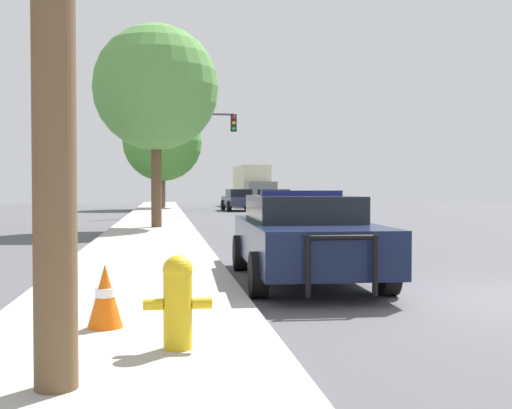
{
  "coord_description": "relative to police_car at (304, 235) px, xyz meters",
  "views": [
    {
      "loc": [
        -4.7,
        -8.28,
        1.58
      ],
      "look_at": [
        -0.64,
        19.91,
        0.8
      ],
      "focal_mm": 45.0,
      "sensor_mm": 36.0,
      "label": 1
    }
  ],
  "objects": [
    {
      "name": "sidewalk_left",
      "position": [
        -2.72,
        -2.24,
        -0.7
      ],
      "size": [
        3.0,
        110.0,
        0.13
      ],
      "color": "#ADA89E",
      "rests_on": "ground_plane"
    },
    {
      "name": "car_background_distant",
      "position": [
        2.57,
        31.75,
        -0.0
      ],
      "size": [
        2.05,
        4.27,
        1.44
      ],
      "rotation": [
        0.0,
        0.0,
        0.06
      ],
      "color": "#333856",
      "rests_on": "ground_plane"
    },
    {
      "name": "box_truck",
      "position": [
        4.91,
        41.57,
        0.99
      ],
      "size": [
        2.72,
        7.9,
        3.35
      ],
      "rotation": [
        0.0,
        0.0,
        3.19
      ],
      "color": "slate",
      "rests_on": "ground_plane"
    },
    {
      "name": "car_background_oncoming",
      "position": [
        4.14,
        26.87,
        -0.0
      ],
      "size": [
        2.08,
        4.09,
        1.45
      ],
      "rotation": [
        0.0,
        0.0,
        3.16
      ],
      "color": "slate",
      "rests_on": "ground_plane"
    },
    {
      "name": "tree_sidewalk_mid",
      "position": [
        -2.59,
        13.01,
        4.39
      ],
      "size": [
        4.54,
        4.54,
        7.31
      ],
      "color": "brown",
      "rests_on": "sidewalk_left"
    },
    {
      "name": "tree_sidewalk_far",
      "position": [
        -2.4,
        35.17,
        4.01
      ],
      "size": [
        5.56,
        5.56,
        7.43
      ],
      "color": "brown",
      "rests_on": "sidewalk_left"
    },
    {
      "name": "police_car",
      "position": [
        0.0,
        0.0,
        0.0
      ],
      "size": [
        2.25,
        5.14,
        1.52
      ],
      "rotation": [
        0.0,
        0.0,
        3.11
      ],
      "color": "#141E3D",
      "rests_on": "ground_plane"
    },
    {
      "name": "fire_hydrant",
      "position": [
        -2.2,
        -4.79,
        -0.19
      ],
      "size": [
        0.61,
        0.27,
        0.84
      ],
      "color": "gold",
      "rests_on": "sidewalk_left"
    },
    {
      "name": "traffic_cone",
      "position": [
        -2.93,
        -3.8,
        -0.31
      ],
      "size": [
        0.36,
        0.36,
        0.66
      ],
      "color": "orange",
      "rests_on": "sidewalk_left"
    },
    {
      "name": "traffic_light",
      "position": [
        -1.03,
        23.23,
        3.22
      ],
      "size": [
        4.25,
        0.35,
        5.43
      ],
      "color": "#424247",
      "rests_on": "sidewalk_left"
    },
    {
      "name": "ground_plane",
      "position": [
        2.38,
        -2.24,
        -0.77
      ],
      "size": [
        110.0,
        110.0,
        0.0
      ],
      "primitive_type": "plane",
      "color": "#4F4F54"
    }
  ]
}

